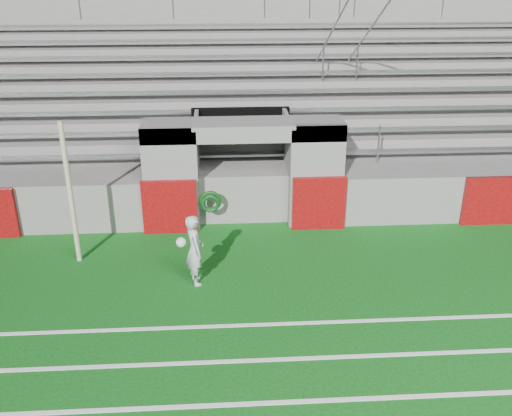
{
  "coord_description": "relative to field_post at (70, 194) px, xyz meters",
  "views": [
    {
      "loc": [
        -0.51,
        -9.64,
        6.18
      ],
      "look_at": [
        0.2,
        1.8,
        1.1
      ],
      "focal_mm": 40.0,
      "sensor_mm": 36.0,
      "label": 1
    }
  ],
  "objects": [
    {
      "name": "field_post",
      "position": [
        0.0,
        0.0,
        0.0
      ],
      "size": [
        0.11,
        0.11,
        3.17
      ],
      "primitive_type": "cylinder",
      "color": "#C4B992",
      "rests_on": "ground"
    },
    {
      "name": "goalkeeper_with_ball",
      "position": [
        2.61,
        -1.09,
        -0.82
      ],
      "size": [
        0.6,
        0.62,
        1.51
      ],
      "color": "#B6BBC1",
      "rests_on": "ground"
    },
    {
      "name": "hose_coil",
      "position": [
        2.91,
        1.26,
        -0.8
      ],
      "size": [
        0.54,
        0.14,
        0.54
      ],
      "color": "#0C3F0E",
      "rests_on": "ground"
    },
    {
      "name": "stadium_structure",
      "position": [
        3.73,
        6.3,
        -0.09
      ],
      "size": [
        26.0,
        8.48,
        5.42
      ],
      "color": "slate",
      "rests_on": "ground"
    },
    {
      "name": "ground",
      "position": [
        3.73,
        -1.67,
        -1.58
      ],
      "size": [
        90.0,
        90.0,
        0.0
      ],
      "primitive_type": "plane",
      "color": "#0C4D12",
      "rests_on": "ground"
    }
  ]
}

